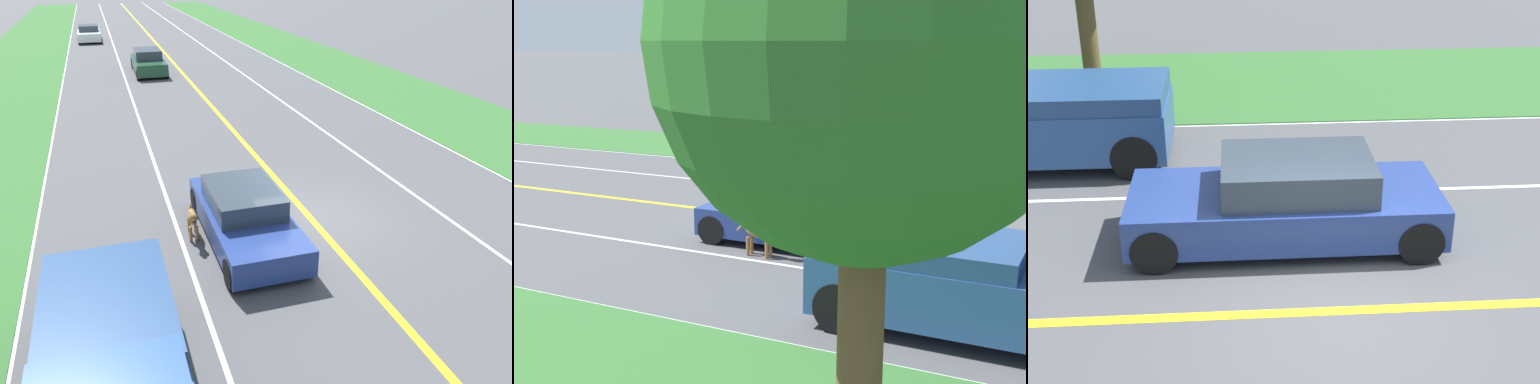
# 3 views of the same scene
# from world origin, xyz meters

# --- Properties ---
(ground_plane) EXTENTS (400.00, 400.00, 0.00)m
(ground_plane) POSITION_xyz_m (0.00, 0.00, 0.00)
(ground_plane) COLOR #4C4C4F
(centre_divider_line) EXTENTS (0.18, 160.00, 0.01)m
(centre_divider_line) POSITION_xyz_m (0.00, 0.00, 0.00)
(centre_divider_line) COLOR yellow
(centre_divider_line) RESTS_ON ground
(lane_edge_line_right) EXTENTS (0.14, 160.00, 0.01)m
(lane_edge_line_right) POSITION_xyz_m (7.00, 0.00, 0.00)
(lane_edge_line_right) COLOR white
(lane_edge_line_right) RESTS_ON ground
(lane_dash_same_dir) EXTENTS (0.10, 160.00, 0.01)m
(lane_dash_same_dir) POSITION_xyz_m (3.50, 0.00, 0.00)
(lane_dash_same_dir) COLOR white
(lane_dash_same_dir) RESTS_ON ground
(lane_dash_oncoming) EXTENTS (0.10, 160.00, 0.01)m
(lane_dash_oncoming) POSITION_xyz_m (-3.50, 0.00, 0.00)
(lane_dash_oncoming) COLOR white
(lane_dash_oncoming) RESTS_ON ground
(ego_car) EXTENTS (1.91, 4.59, 1.31)m
(ego_car) POSITION_xyz_m (1.97, 0.51, 0.62)
(ego_car) COLOR navy
(ego_car) RESTS_ON ground
(dog) EXTENTS (0.31, 1.20, 0.88)m
(dog) POSITION_xyz_m (3.18, 0.15, 0.56)
(dog) COLOR olive
(dog) RESTS_ON ground
(car_trailing_near) EXTENTS (1.83, 4.61, 1.41)m
(car_trailing_near) POSITION_xyz_m (1.95, -20.75, 0.65)
(car_trailing_near) COLOR #1E472D
(car_trailing_near) RESTS_ON ground
(car_trailing_mid) EXTENTS (1.88, 4.34, 1.32)m
(car_trailing_mid) POSITION_xyz_m (5.31, -36.01, 0.63)
(car_trailing_mid) COLOR white
(car_trailing_mid) RESTS_ON ground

